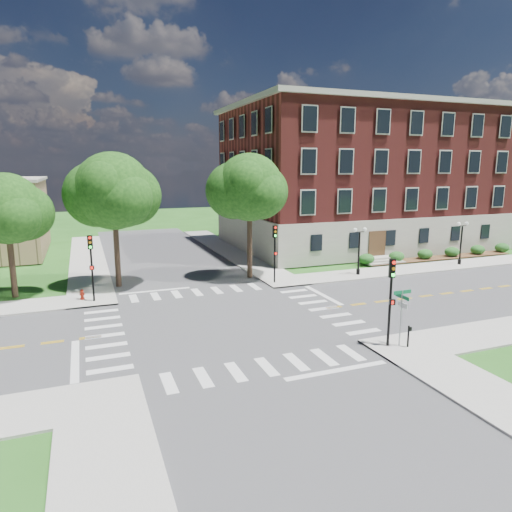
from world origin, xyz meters
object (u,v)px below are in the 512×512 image
object	(u,v)px
traffic_signal_ne	(275,246)
street_sign_pole	(402,307)
traffic_signal_se	(391,291)
push_button_post	(409,335)
fire_hydrant	(82,295)
twin_lamp_west	(359,248)
twin_lamp_east	(461,240)
traffic_signal_nw	(91,259)

from	to	relation	value
traffic_signal_ne	street_sign_pole	xyz separation A→B (m)	(0.94, -15.02, -0.88)
traffic_signal_se	push_button_post	size ratio (longest dim) A/B	4.00
push_button_post	fire_hydrant	xyz separation A→B (m)	(-16.32, 15.79, -0.33)
twin_lamp_west	twin_lamp_east	xyz separation A→B (m)	(11.80, 0.08, 0.00)
traffic_signal_ne	traffic_signal_nw	distance (m)	14.29
street_sign_pole	twin_lamp_east	bearing A→B (deg)	38.42
twin_lamp_west	push_button_post	distance (m)	16.92
traffic_signal_ne	push_button_post	xyz separation A→B (m)	(1.24, -15.35, -2.39)
traffic_signal_nw	traffic_signal_ne	bearing A→B (deg)	1.15
traffic_signal_nw	twin_lamp_west	size ratio (longest dim) A/B	1.13
traffic_signal_se	traffic_signal_nw	xyz separation A→B (m)	(-14.63, 14.52, 0.00)
street_sign_pole	push_button_post	xyz separation A→B (m)	(0.30, -0.34, -1.51)
fire_hydrant	traffic_signal_ne	bearing A→B (deg)	-1.67
twin_lamp_east	traffic_signal_se	bearing A→B (deg)	-142.81
traffic_signal_ne	street_sign_pole	size ratio (longest dim) A/B	1.55
twin_lamp_east	push_button_post	xyz separation A→B (m)	(-18.73, -15.43, -1.73)
twin_lamp_east	street_sign_pole	bearing A→B (deg)	-141.58
traffic_signal_nw	twin_lamp_east	bearing A→B (deg)	0.61
fire_hydrant	twin_lamp_west	bearing A→B (deg)	-1.11
twin_lamp_east	fire_hydrant	xyz separation A→B (m)	(-35.05, 0.37, -2.06)
push_button_post	twin_lamp_east	bearing A→B (deg)	39.48
traffic_signal_ne	twin_lamp_east	size ratio (longest dim) A/B	1.13
street_sign_pole	push_button_post	bearing A→B (deg)	-48.14
traffic_signal_nw	push_button_post	distance (m)	21.77
traffic_signal_nw	fire_hydrant	bearing A→B (deg)	137.48
traffic_signal_se	twin_lamp_west	xyz separation A→B (m)	(7.82, 14.80, -0.66)
traffic_signal_nw	street_sign_pole	distance (m)	21.20
traffic_signal_se	traffic_signal_nw	size ratio (longest dim) A/B	1.00
traffic_signal_ne	street_sign_pole	world-z (taller)	traffic_signal_ne
traffic_signal_nw	twin_lamp_east	world-z (taller)	traffic_signal_nw
traffic_signal_se	twin_lamp_west	distance (m)	16.75
twin_lamp_east	fire_hydrant	size ratio (longest dim) A/B	5.64
twin_lamp_west	traffic_signal_se	bearing A→B (deg)	-117.85
traffic_signal_ne	twin_lamp_east	bearing A→B (deg)	0.21
traffic_signal_se	twin_lamp_west	bearing A→B (deg)	62.15
twin_lamp_east	push_button_post	bearing A→B (deg)	-140.52
traffic_signal_nw	push_button_post	world-z (taller)	traffic_signal_nw
traffic_signal_nw	push_button_post	bearing A→B (deg)	-44.13
traffic_signal_se	fire_hydrant	bearing A→B (deg)	135.33
traffic_signal_ne	traffic_signal_nw	world-z (taller)	same
traffic_signal_se	street_sign_pole	distance (m)	1.08
traffic_signal_ne	push_button_post	bearing A→B (deg)	-85.39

